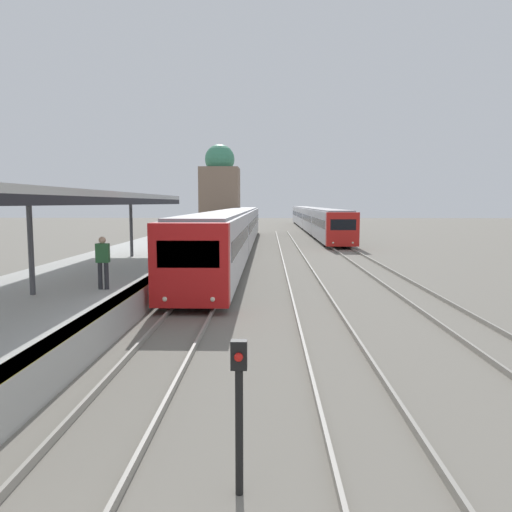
{
  "coord_description": "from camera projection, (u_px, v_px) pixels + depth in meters",
  "views": [
    {
      "loc": [
        2.56,
        -2.2,
        3.63
      ],
      "look_at": [
        2.08,
        16.45,
        1.65
      ],
      "focal_mm": 35.0,
      "sensor_mm": 36.0,
      "label": 1
    }
  ],
  "objects": [
    {
      "name": "signal_post_near",
      "position": [
        239.0,
        401.0,
        6.12
      ],
      "size": [
        0.2,
        0.21,
        1.97
      ],
      "color": "black",
      "rests_on": "ground_plane"
    },
    {
      "name": "distant_domed_building",
      "position": [
        220.0,
        192.0,
        59.11
      ],
      "size": [
        4.55,
        4.55,
        10.51
      ],
      "color": "#89705B",
      "rests_on": "ground_plane"
    },
    {
      "name": "platform_canopy",
      "position": [
        30.0,
        194.0,
        14.49
      ],
      "size": [
        4.0,
        26.92,
        3.09
      ],
      "color": "beige",
      "rests_on": "station_platform"
    },
    {
      "name": "train_near",
      "position": [
        236.0,
        228.0,
        38.49
      ],
      "size": [
        2.59,
        45.54,
        3.12
      ],
      "color": "red",
      "rests_on": "ground_plane"
    },
    {
      "name": "train_far",
      "position": [
        312.0,
        218.0,
        65.93
      ],
      "size": [
        2.56,
        55.08,
        3.04
      ],
      "color": "red",
      "rests_on": "ground_plane"
    },
    {
      "name": "person_on_platform",
      "position": [
        103.0,
        259.0,
        15.65
      ],
      "size": [
        0.4,
        0.22,
        1.66
      ],
      "color": "#2D2D33",
      "rests_on": "station_platform"
    }
  ]
}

